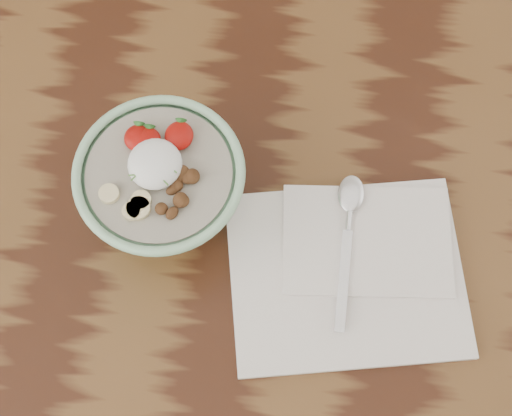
% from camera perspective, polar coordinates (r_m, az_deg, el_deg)
% --- Properties ---
extents(table, '(1.60, 0.90, 0.75)m').
position_cam_1_polar(table, '(0.99, -1.60, -2.18)').
color(table, '#35190D').
rests_on(table, ground).
extents(breakfast_bowl, '(0.20, 0.20, 0.14)m').
position_cam_1_polar(breakfast_bowl, '(0.85, -7.46, 1.80)').
color(breakfast_bowl, '#96CA9F').
rests_on(breakfast_bowl, table).
extents(napkin, '(0.32, 0.28, 0.02)m').
position_cam_1_polar(napkin, '(0.88, 7.58, -4.72)').
color(napkin, white).
rests_on(napkin, table).
extents(spoon, '(0.03, 0.20, 0.01)m').
position_cam_1_polar(spoon, '(0.88, 7.47, -0.54)').
color(spoon, silver).
rests_on(spoon, napkin).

